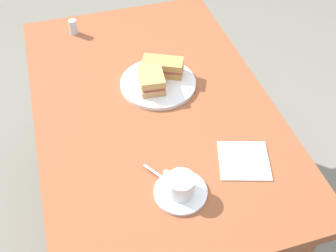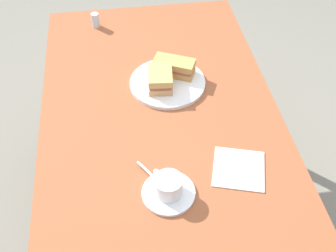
{
  "view_description": "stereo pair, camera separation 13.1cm",
  "coord_description": "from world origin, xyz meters",
  "px_view_note": "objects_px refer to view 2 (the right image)",
  "views": [
    {
      "loc": [
        1.02,
        -0.25,
        1.71
      ],
      "look_at": [
        0.15,
        0.01,
        0.75
      ],
      "focal_mm": 44.36,
      "sensor_mm": 36.0,
      "label": 1
    },
    {
      "loc": [
        1.05,
        -0.12,
        1.71
      ],
      "look_at": [
        0.15,
        0.01,
        0.75
      ],
      "focal_mm": 44.36,
      "sensor_mm": 36.0,
      "label": 2
    }
  ],
  "objects_px": {
    "salt_shaker": "(95,20)",
    "sandwich_back": "(174,67)",
    "coffee_saucer": "(169,193)",
    "spoon": "(152,175)",
    "coffee_cup": "(168,185)",
    "dining_table": "(159,119)",
    "sandwich_front": "(160,79)",
    "napkin": "(239,169)",
    "sandwich_plate": "(168,83)"
  },
  "relations": [
    {
      "from": "salt_shaker",
      "to": "sandwich_back",
      "type": "bearing_deg",
      "value": 36.61
    },
    {
      "from": "coffee_saucer",
      "to": "spoon",
      "type": "xyz_separation_m",
      "value": [
        -0.06,
        -0.04,
        0.01
      ]
    },
    {
      "from": "coffee_saucer",
      "to": "coffee_cup",
      "type": "xyz_separation_m",
      "value": [
        -0.0,
        -0.0,
        0.04
      ]
    },
    {
      "from": "dining_table",
      "to": "coffee_cup",
      "type": "distance_m",
      "value": 0.41
    },
    {
      "from": "sandwich_front",
      "to": "sandwich_back",
      "type": "xyz_separation_m",
      "value": [
        -0.06,
        0.06,
        -0.0
      ]
    },
    {
      "from": "coffee_cup",
      "to": "spoon",
      "type": "xyz_separation_m",
      "value": [
        -0.06,
        -0.04,
        -0.03
      ]
    },
    {
      "from": "coffee_cup",
      "to": "sandwich_back",
      "type": "bearing_deg",
      "value": 169.32
    },
    {
      "from": "dining_table",
      "to": "napkin",
      "type": "bearing_deg",
      "value": 31.03
    },
    {
      "from": "sandwich_front",
      "to": "napkin",
      "type": "distance_m",
      "value": 0.43
    },
    {
      "from": "dining_table",
      "to": "coffee_cup",
      "type": "height_order",
      "value": "coffee_cup"
    },
    {
      "from": "sandwich_front",
      "to": "coffee_saucer",
      "type": "bearing_deg",
      "value": -4.66
    },
    {
      "from": "dining_table",
      "to": "sandwich_plate",
      "type": "distance_m",
      "value": 0.13
    },
    {
      "from": "coffee_cup",
      "to": "salt_shaker",
      "type": "bearing_deg",
      "value": -168.5
    },
    {
      "from": "sandwich_back",
      "to": "salt_shaker",
      "type": "bearing_deg",
      "value": -143.39
    },
    {
      "from": "dining_table",
      "to": "coffee_cup",
      "type": "relative_size",
      "value": 12.6
    },
    {
      "from": "coffee_saucer",
      "to": "napkin",
      "type": "relative_size",
      "value": 1.01
    },
    {
      "from": "sandwich_plate",
      "to": "napkin",
      "type": "height_order",
      "value": "sandwich_plate"
    },
    {
      "from": "napkin",
      "to": "salt_shaker",
      "type": "height_order",
      "value": "salt_shaker"
    },
    {
      "from": "napkin",
      "to": "salt_shaker",
      "type": "distance_m",
      "value": 0.92
    },
    {
      "from": "sandwich_plate",
      "to": "salt_shaker",
      "type": "xyz_separation_m",
      "value": [
        -0.41,
        -0.25,
        0.02
      ]
    },
    {
      "from": "coffee_cup",
      "to": "napkin",
      "type": "height_order",
      "value": "coffee_cup"
    },
    {
      "from": "sandwich_front",
      "to": "coffee_saucer",
      "type": "relative_size",
      "value": 0.79
    },
    {
      "from": "sandwich_back",
      "to": "coffee_saucer",
      "type": "bearing_deg",
      "value": -10.56
    },
    {
      "from": "dining_table",
      "to": "sandwich_back",
      "type": "distance_m",
      "value": 0.2
    },
    {
      "from": "sandwich_back",
      "to": "salt_shaker",
      "type": "relative_size",
      "value": 2.65
    },
    {
      "from": "sandwich_front",
      "to": "coffee_saucer",
      "type": "distance_m",
      "value": 0.45
    },
    {
      "from": "dining_table",
      "to": "napkin",
      "type": "relative_size",
      "value": 8.35
    },
    {
      "from": "dining_table",
      "to": "coffee_saucer",
      "type": "relative_size",
      "value": 8.24
    },
    {
      "from": "coffee_cup",
      "to": "spoon",
      "type": "bearing_deg",
      "value": -147.16
    },
    {
      "from": "sandwich_back",
      "to": "coffee_cup",
      "type": "height_order",
      "value": "sandwich_back"
    },
    {
      "from": "sandwich_plate",
      "to": "spoon",
      "type": "xyz_separation_m",
      "value": [
        0.41,
        -0.11,
        0.01
      ]
    },
    {
      "from": "sandwich_plate",
      "to": "salt_shaker",
      "type": "distance_m",
      "value": 0.48
    },
    {
      "from": "sandwich_plate",
      "to": "coffee_saucer",
      "type": "bearing_deg",
      "value": -7.95
    },
    {
      "from": "dining_table",
      "to": "spoon",
      "type": "bearing_deg",
      "value": -10.67
    },
    {
      "from": "coffee_cup",
      "to": "salt_shaker",
      "type": "height_order",
      "value": "coffee_cup"
    },
    {
      "from": "sandwich_back",
      "to": "salt_shaker",
      "type": "xyz_separation_m",
      "value": [
        -0.37,
        -0.28,
        -0.01
      ]
    },
    {
      "from": "sandwich_back",
      "to": "spoon",
      "type": "height_order",
      "value": "sandwich_back"
    },
    {
      "from": "sandwich_back",
      "to": "coffee_cup",
      "type": "bearing_deg",
      "value": -10.68
    },
    {
      "from": "sandwich_plate",
      "to": "napkin",
      "type": "distance_m",
      "value": 0.44
    },
    {
      "from": "sandwich_front",
      "to": "spoon",
      "type": "bearing_deg",
      "value": -11.33
    },
    {
      "from": "sandwich_plate",
      "to": "sandwich_front",
      "type": "distance_m",
      "value": 0.05
    },
    {
      "from": "sandwich_back",
      "to": "spoon",
      "type": "bearing_deg",
      "value": -16.87
    },
    {
      "from": "coffee_saucer",
      "to": "spoon",
      "type": "relative_size",
      "value": 1.71
    },
    {
      "from": "spoon",
      "to": "napkin",
      "type": "relative_size",
      "value": 0.59
    },
    {
      "from": "dining_table",
      "to": "salt_shaker",
      "type": "distance_m",
      "value": 0.55
    },
    {
      "from": "napkin",
      "to": "spoon",
      "type": "bearing_deg",
      "value": -91.46
    },
    {
      "from": "salt_shaker",
      "to": "spoon",
      "type": "bearing_deg",
      "value": 9.66
    },
    {
      "from": "coffee_saucer",
      "to": "coffee_cup",
      "type": "relative_size",
      "value": 1.53
    },
    {
      "from": "sandwich_back",
      "to": "coffee_cup",
      "type": "distance_m",
      "value": 0.52
    },
    {
      "from": "sandwich_plate",
      "to": "coffee_cup",
      "type": "bearing_deg",
      "value": -8.08
    }
  ]
}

